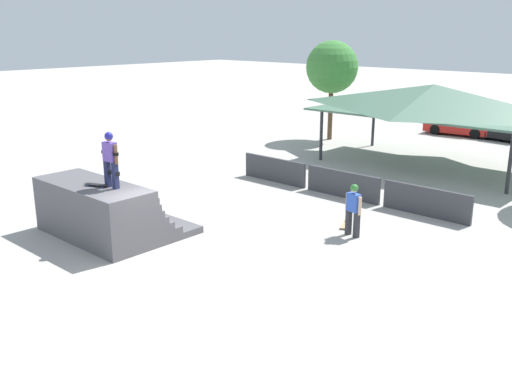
{
  "coord_description": "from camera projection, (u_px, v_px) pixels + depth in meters",
  "views": [
    {
      "loc": [
        12.55,
        -9.67,
        6.4
      ],
      "look_at": [
        -0.22,
        4.37,
        0.98
      ],
      "focal_mm": 40.0,
      "sensor_mm": 36.0,
      "label": 1
    }
  ],
  "objects": [
    {
      "name": "barrier_fence",
      "position": [
        343.0,
        184.0,
        22.47
      ],
      "size": [
        10.39,
        0.12,
        1.05
      ],
      "color": "#3D3D42",
      "rests_on": "ground"
    },
    {
      "name": "skateboard_on_deck",
      "position": [
        97.0,
        185.0,
        17.38
      ],
      "size": [
        0.82,
        0.48,
        0.09
      ],
      "rotation": [
        0.0,
        0.0,
        0.38
      ],
      "color": "blue",
      "rests_on": "quarter_pipe_ramp"
    },
    {
      "name": "parked_car_red",
      "position": [
        459.0,
        125.0,
        35.74
      ],
      "size": [
        4.19,
        1.99,
        1.27
      ],
      "rotation": [
        0.0,
        0.0,
        0.09
      ],
      "color": "red",
      "rests_on": "ground"
    },
    {
      "name": "parked_car_black",
      "position": [
        508.0,
        131.0,
        33.92
      ],
      "size": [
        4.17,
        2.14,
        1.27
      ],
      "rotation": [
        0.0,
        0.0,
        -0.11
      ],
      "color": "black",
      "rests_on": "ground"
    },
    {
      "name": "bystander_walking",
      "position": [
        353.0,
        206.0,
        18.07
      ],
      "size": [
        0.68,
        0.32,
        1.73
      ],
      "rotation": [
        0.0,
        0.0,
        2.92
      ],
      "color": "#2D2D33",
      "rests_on": "ground"
    },
    {
      "name": "tree_far_back",
      "position": [
        332.0,
        67.0,
        33.35
      ],
      "size": [
        3.05,
        3.05,
        5.81
      ],
      "color": "brown",
      "rests_on": "ground"
    },
    {
      "name": "pavilion_shelter",
      "position": [
        433.0,
        99.0,
        26.96
      ],
      "size": [
        10.9,
        5.89,
        3.92
      ],
      "color": "#2D2D33",
      "rests_on": "ground"
    },
    {
      "name": "ground_plane",
      "position": [
        162.0,
        256.0,
        16.75
      ],
      "size": [
        160.0,
        160.0,
        0.0
      ],
      "primitive_type": "plane",
      "color": "#ADA8A0"
    },
    {
      "name": "skateboard_on_ground",
      "position": [
        345.0,
        225.0,
        19.24
      ],
      "size": [
        0.48,
        0.79,
        0.09
      ],
      "rotation": [
        0.0,
        0.0,
        1.96
      ],
      "color": "blue",
      "rests_on": "ground"
    },
    {
      "name": "quarter_pipe_ramp",
      "position": [
        103.0,
        212.0,
        18.21
      ],
      "size": [
        4.37,
        3.48,
        1.78
      ],
      "color": "#565459",
      "rests_on": "ground"
    },
    {
      "name": "skater_on_deck",
      "position": [
        110.0,
        156.0,
        17.0
      ],
      "size": [
        0.73,
        0.26,
        1.71
      ],
      "rotation": [
        0.0,
        0.0,
        0.08
      ],
      "color": "#1E2347",
      "rests_on": "quarter_pipe_ramp"
    }
  ]
}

